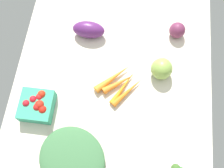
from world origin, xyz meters
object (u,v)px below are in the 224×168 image
eggplant (89,30)px  berry_basket (37,105)px  leafy_greens_clump (72,159)px  red_onion_center (177,30)px  heirloom_tomato_green (162,69)px  carrot_bunch (120,84)px

eggplant → berry_basket: bearing=68.8°
leafy_greens_clump → red_onion_center: bearing=-31.6°
leafy_greens_clump → heirloom_tomato_green: bearing=-37.7°
heirloom_tomato_green → eggplant: bearing=64.8°
carrot_bunch → berry_basket: size_ratio=1.58×
eggplant → berry_basket: eggplant is taller
leafy_greens_clump → eggplant: bearing=2.2°
red_onion_center → carrot_bunch: 32.68cm
leafy_greens_clump → carrot_bunch: 32.26cm
eggplant → carrot_bunch: bearing=126.3°
red_onion_center → berry_basket: 62.16cm
red_onion_center → heirloom_tomato_green: size_ratio=0.78×
red_onion_center → leafy_greens_clump: size_ratio=0.27×
eggplant → heirloom_tomato_green: bearing=155.8°
eggplant → berry_basket: size_ratio=1.11×
red_onion_center → berry_basket: size_ratio=0.55×
heirloom_tomato_green → eggplant: (14.17, 30.10, -0.72)cm
berry_basket → carrot_bunch: bearing=-66.4°
heirloom_tomato_green → carrot_bunch: 16.88cm
red_onion_center → leafy_greens_clump: 64.28cm
eggplant → leafy_greens_clump: 50.65cm
red_onion_center → heirloom_tomato_green: bearing=163.2°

